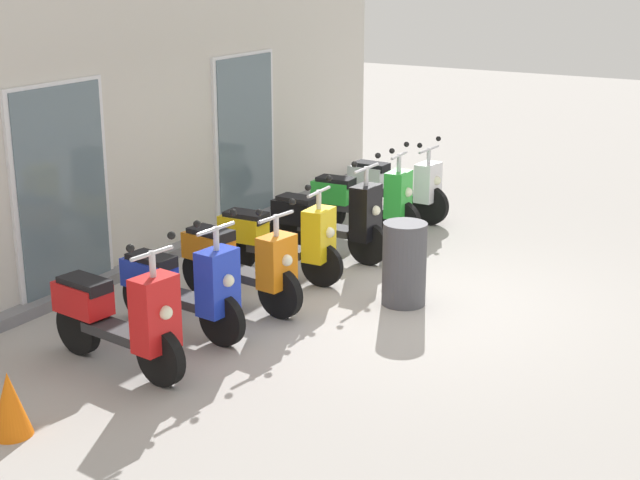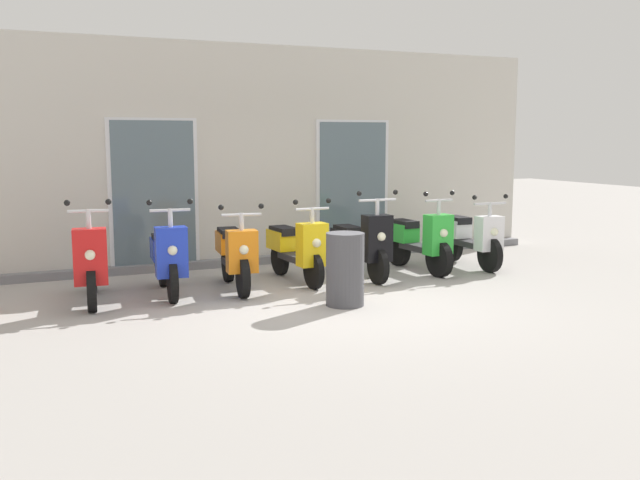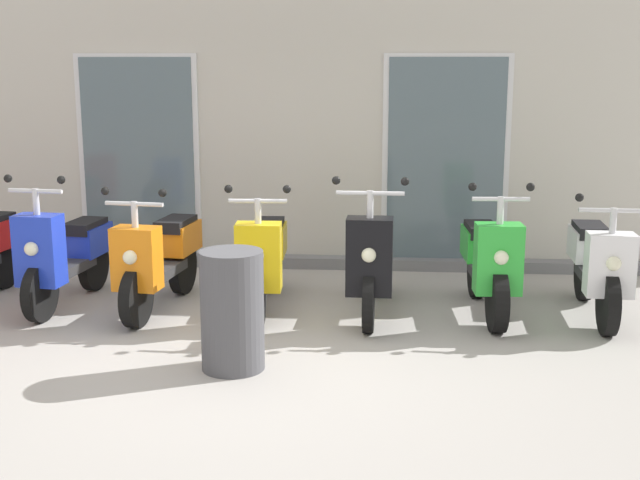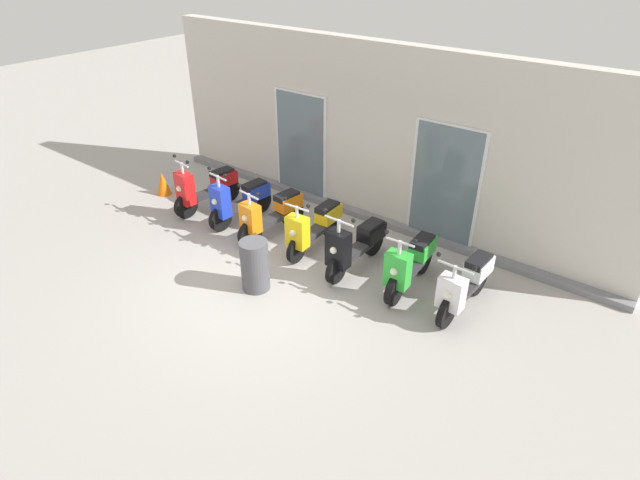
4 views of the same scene
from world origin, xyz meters
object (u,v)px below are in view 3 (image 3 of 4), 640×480
at_px(scooter_orange, 160,258).
at_px(scooter_yellow, 265,256).
at_px(trash_bin, 232,310).
at_px(scooter_green, 488,262).
at_px(scooter_blue, 65,254).
at_px(scooter_black, 372,260).
at_px(scooter_white, 597,264).

bearing_deg(scooter_orange, scooter_yellow, 7.33).
distance_m(scooter_yellow, trash_bin, 1.55).
distance_m(scooter_green, trash_bin, 2.52).
distance_m(scooter_blue, scooter_black, 2.80).
bearing_deg(trash_bin, scooter_green, 37.45).
distance_m(scooter_yellow, scooter_black, 0.97).
bearing_deg(scooter_white, trash_bin, -152.41).
distance_m(scooter_blue, scooter_green, 3.82).
bearing_deg(scooter_blue, trash_bin, -39.06).
xyz_separation_m(scooter_white, trash_bin, (-2.95, -1.54, -0.03)).
distance_m(scooter_yellow, scooter_white, 2.94).
bearing_deg(scooter_green, trash_bin, -142.55).
xyz_separation_m(scooter_blue, scooter_black, (2.80, -0.02, 0.00)).
relative_size(scooter_white, trash_bin, 1.81).
bearing_deg(scooter_black, scooter_yellow, 174.54).
bearing_deg(scooter_white, scooter_blue, -179.22).
height_order(scooter_black, trash_bin, scooter_black).
relative_size(scooter_orange, scooter_yellow, 0.99).
bearing_deg(scooter_yellow, scooter_orange, -172.67).
height_order(scooter_yellow, trash_bin, scooter_yellow).
bearing_deg(scooter_green, scooter_orange, -177.97).
xyz_separation_m(scooter_yellow, scooter_white, (2.94, -0.01, -0.01)).
relative_size(scooter_blue, scooter_black, 0.95).
distance_m(scooter_yellow, scooter_green, 1.99).
bearing_deg(scooter_blue, scooter_yellow, 2.32).
height_order(scooter_orange, trash_bin, scooter_orange).
bearing_deg(trash_bin, scooter_white, 27.59).
distance_m(scooter_black, scooter_green, 1.03).
bearing_deg(scooter_blue, scooter_green, 0.87).
xyz_separation_m(scooter_blue, scooter_yellow, (1.83, 0.07, -0.00)).
distance_m(scooter_white, trash_bin, 3.33).
bearing_deg(trash_bin, scooter_blue, 140.94).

